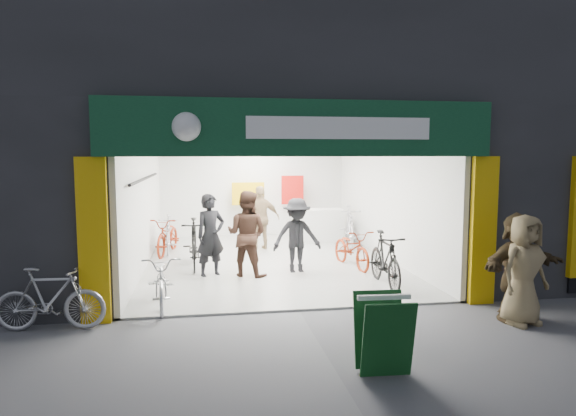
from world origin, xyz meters
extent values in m
plane|color=#56565B|center=(0.00, 0.00, 0.00)|extent=(60.00, 60.00, 0.00)
cube|color=#232326|center=(1.00, 5.00, 5.75)|extent=(16.00, 10.00, 4.50)
cube|color=#232326|center=(-5.50, 5.00, 1.75)|extent=(5.00, 10.00, 3.50)
cube|color=#232326|center=(6.00, 5.00, 1.75)|extent=(6.00, 10.00, 3.50)
cube|color=#9E9E99|center=(0.00, 4.00, 0.02)|extent=(6.00, 8.00, 0.04)
cube|color=silver|center=(0.00, 8.10, 1.60)|extent=(6.00, 0.20, 3.20)
cube|color=silver|center=(-2.95, 4.00, 1.60)|extent=(0.10, 8.00, 3.20)
cube|color=silver|center=(2.95, 4.00, 1.60)|extent=(0.10, 8.00, 3.20)
cube|color=white|center=(0.00, 4.00, 3.25)|extent=(6.00, 8.00, 0.10)
cube|color=black|center=(0.00, 0.10, 3.35)|extent=(6.00, 0.30, 0.30)
cube|color=#0D3922|center=(0.00, -0.12, 3.05)|extent=(6.40, 0.25, 0.90)
cube|color=white|center=(0.60, -0.26, 3.05)|extent=(3.00, 0.02, 0.35)
cube|color=#DEAD0B|center=(-3.25, -0.06, 1.30)|extent=(0.45, 0.12, 2.60)
cube|color=#DEAD0B|center=(3.25, -0.06, 1.30)|extent=(0.45, 0.12, 2.60)
cylinder|color=black|center=(-2.82, 3.40, 2.10)|extent=(0.06, 5.00, 0.06)
cube|color=silver|center=(1.80, 6.50, 0.50)|extent=(1.40, 0.60, 1.00)
cube|color=white|center=(0.00, 1.20, 3.18)|extent=(1.30, 0.35, 0.04)
cube|color=white|center=(0.00, 3.00, 3.18)|extent=(1.30, 0.35, 0.04)
cube|color=white|center=(0.00, 4.80, 3.18)|extent=(1.30, 0.35, 0.04)
cube|color=white|center=(0.00, 6.60, 3.18)|extent=(1.30, 0.35, 0.04)
imported|color=silver|center=(-2.30, 0.68, 0.47)|extent=(0.77, 1.84, 0.95)
imported|color=black|center=(-1.80, 3.62, 0.57)|extent=(0.58, 1.92, 1.14)
imported|color=maroon|center=(-2.50, 5.34, 0.49)|extent=(0.99, 1.97, 0.99)
imported|color=#A3A3A7|center=(-2.50, 5.56, 0.50)|extent=(0.53, 1.69, 1.01)
imported|color=black|center=(1.96, 1.27, 0.55)|extent=(0.59, 1.86, 1.11)
imported|color=maroon|center=(1.80, 3.04, 0.46)|extent=(0.89, 1.82, 0.91)
imported|color=#B2B2B6|center=(2.50, 5.66, 0.57)|extent=(0.88, 1.97, 1.15)
imported|color=#A4A4A9|center=(-3.85, -0.30, 0.49)|extent=(1.64, 0.56, 0.97)
imported|color=black|center=(-1.43, 2.68, 0.90)|extent=(0.78, 0.68, 1.79)
imported|color=#3C241B|center=(-0.67, 2.57, 0.93)|extent=(1.13, 1.04, 1.86)
imported|color=black|center=(0.45, 2.71, 0.83)|extent=(1.12, 0.70, 1.67)
imported|color=#957A57|center=(-0.03, 5.52, 0.88)|extent=(1.06, 0.49, 1.77)
imported|color=olive|center=(3.30, -1.18, 0.86)|extent=(0.95, 0.74, 1.72)
imported|color=#3E2F1C|center=(3.34, -0.96, 0.86)|extent=(1.68, 0.91, 1.73)
cube|color=#0F3D17|center=(0.52, -2.79, 0.50)|extent=(0.62, 0.26, 0.93)
cube|color=#0F3D17|center=(0.54, -2.39, 0.50)|extent=(0.62, 0.26, 0.93)
cube|color=white|center=(0.53, -2.59, 0.96)|extent=(0.65, 0.09, 0.06)
camera|label=1|loc=(-1.56, -8.25, 2.65)|focal=32.00mm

